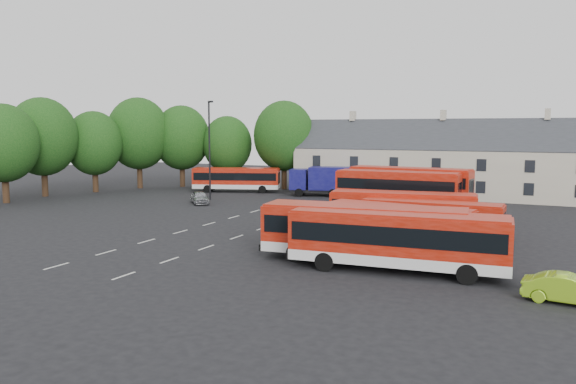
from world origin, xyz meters
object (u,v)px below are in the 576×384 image
Objects in this scene: box_truck at (325,180)px; lime_car at (569,289)px; lamppost at (210,147)px; silver_car at (200,197)px; bus_dd_south at (397,193)px; bus_row_a at (397,236)px.

box_truck is 2.05× the size of lime_car.
silver_car is at bearing -75.81° from lamppost.
box_truck reaches higher than silver_car.
silver_car reaches higher than lime_car.
bus_dd_south is at bearing -63.94° from box_truck.
lime_car is (12.92, -19.43, -1.78)m from bus_dd_south.
bus_row_a reaches higher than lime_car.
box_truck is at bearing 132.09° from bus_dd_south.
lamppost is at bearing 59.54° from lime_car.
box_truck is (-12.10, 13.82, -0.51)m from bus_dd_south.
lamppost reaches higher than bus_row_a.
lamppost is at bearing 135.70° from bus_row_a.
box_truck is at bearing 8.33° from silver_car.
bus_dd_south is at bearing 38.09° from lime_car.
bus_row_a reaches higher than silver_car.
bus_dd_south is 1.27× the size of box_truck.
silver_car is (-26.02, 19.22, -1.34)m from bus_row_a.
bus_row_a is 1.15× the size of bus_dd_south.
bus_dd_south is 23.40m from lime_car.
box_truck reaches higher than bus_row_a.
silver_car is at bearing -143.81° from box_truck.
silver_car is (-9.50, -11.88, -1.26)m from box_truck.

